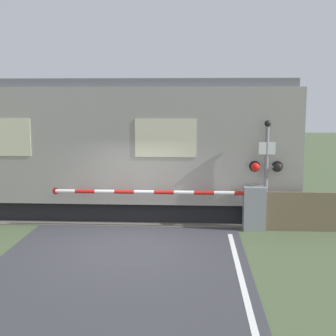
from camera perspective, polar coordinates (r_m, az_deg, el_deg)
name	(u,v)px	position (r m, az deg, el deg)	size (l,w,h in m)	color
ground_plane	(129,245)	(11.94, -4.75, -9.29)	(80.00, 80.00, 0.00)	#475638
track_bed	(143,213)	(15.02, -3.02, -5.46)	(36.00, 3.20, 0.13)	#666056
train	(20,146)	(15.59, -17.64, 2.59)	(17.22, 2.77, 4.20)	black
crossing_barrier	(237,205)	(13.20, 8.36, -4.52)	(6.00, 0.44, 1.23)	gray
signal_post	(266,168)	(13.16, 11.90, -0.01)	(0.92, 0.26, 3.05)	gray
roadside_fence	(307,212)	(13.47, 16.58, -5.14)	(3.04, 0.06, 1.10)	#726047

